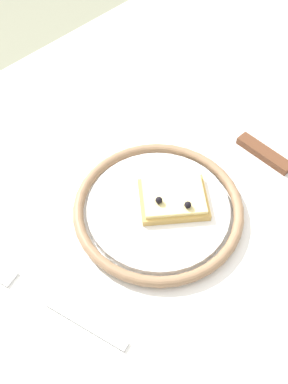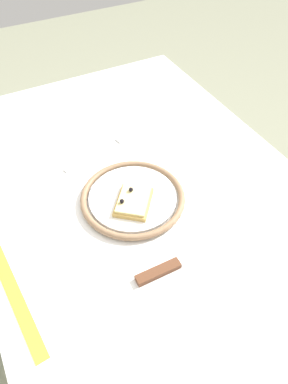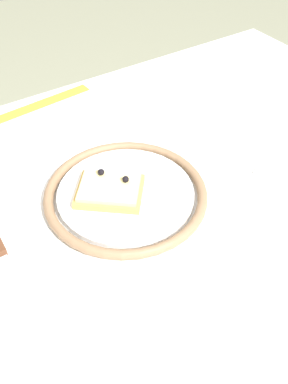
# 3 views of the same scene
# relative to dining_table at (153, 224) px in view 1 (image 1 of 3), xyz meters

# --- Properties ---
(ground_plane) EXTENTS (6.00, 6.00, 0.00)m
(ground_plane) POSITION_rel_dining_table_xyz_m (0.00, 0.00, -0.65)
(ground_plane) COLOR gray
(dining_table) EXTENTS (1.18, 0.73, 0.74)m
(dining_table) POSITION_rel_dining_table_xyz_m (0.00, 0.00, 0.00)
(dining_table) COLOR white
(dining_table) RESTS_ON ground_plane
(plate) EXTENTS (0.23, 0.23, 0.02)m
(plate) POSITION_rel_dining_table_xyz_m (-0.03, -0.03, 0.10)
(plate) COLOR white
(plate) RESTS_ON dining_table
(pizza_slice_near) EXTENTS (0.11, 0.11, 0.03)m
(pizza_slice_near) POSITION_rel_dining_table_xyz_m (-0.01, -0.04, 0.12)
(pizza_slice_near) COLOR tan
(pizza_slice_near) RESTS_ON plate
(knife) EXTENTS (0.02, 0.24, 0.01)m
(knife) POSITION_rel_dining_table_xyz_m (0.16, -0.04, 0.10)
(knife) COLOR silver
(knife) RESTS_ON dining_table
(fork) EXTENTS (0.07, 0.20, 0.00)m
(fork) POSITION_rel_dining_table_xyz_m (-0.21, -0.04, 0.10)
(fork) COLOR silver
(fork) RESTS_ON dining_table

